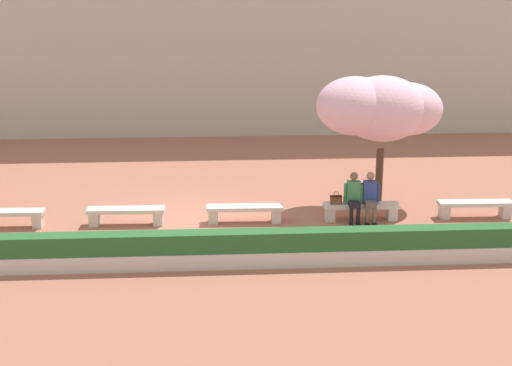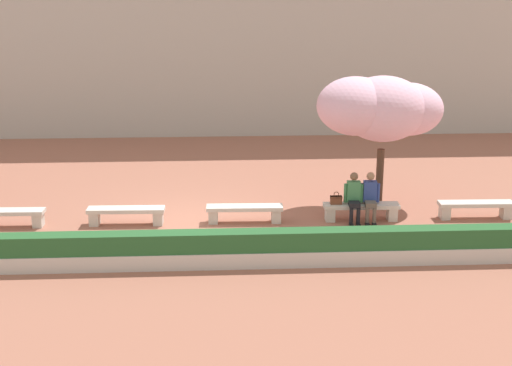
{
  "view_description": "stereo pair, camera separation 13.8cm",
  "coord_description": "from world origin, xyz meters",
  "px_view_note": "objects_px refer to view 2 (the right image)",
  "views": [
    {
      "loc": [
        0.73,
        -17.43,
        6.18
      ],
      "look_at": [
        1.83,
        0.2,
        1.0
      ],
      "focal_mm": 50.0,
      "sensor_mm": 36.0,
      "label": 1
    },
    {
      "loc": [
        0.87,
        -17.44,
        6.18
      ],
      "look_at": [
        1.83,
        0.2,
        1.0
      ],
      "focal_mm": 50.0,
      "sensor_mm": 36.0,
      "label": 2
    }
  ],
  "objects_px": {
    "stone_bench_near_west": "(5,215)",
    "stone_bench_east_end": "(361,209)",
    "stone_bench_near_east": "(245,211)",
    "person_seated_right": "(370,195)",
    "person_seated_left": "(354,195)",
    "handbag": "(336,199)",
    "stone_bench_far_east": "(476,207)",
    "stone_bench_center": "(126,213)",
    "cherry_tree_main": "(380,108)"
  },
  "relations": [
    {
      "from": "stone_bench_near_west",
      "to": "cherry_tree_main",
      "type": "xyz_separation_m",
      "value": [
        9.8,
        1.31,
        2.42
      ]
    },
    {
      "from": "stone_bench_near_east",
      "to": "stone_bench_far_east",
      "type": "xyz_separation_m",
      "value": [
        6.08,
        0.0,
        0.0
      ]
    },
    {
      "from": "stone_bench_east_end",
      "to": "handbag",
      "type": "bearing_deg",
      "value": 178.92
    },
    {
      "from": "stone_bench_near_east",
      "to": "stone_bench_far_east",
      "type": "relative_size",
      "value": 1.0
    },
    {
      "from": "stone_bench_near_east",
      "to": "person_seated_left",
      "type": "height_order",
      "value": "person_seated_left"
    },
    {
      "from": "stone_bench_far_east",
      "to": "handbag",
      "type": "relative_size",
      "value": 5.83
    },
    {
      "from": "person_seated_left",
      "to": "stone_bench_far_east",
      "type": "bearing_deg",
      "value": 0.94
    },
    {
      "from": "cherry_tree_main",
      "to": "handbag",
      "type": "bearing_deg",
      "value": -135.87
    },
    {
      "from": "handbag",
      "to": "stone_bench_center",
      "type": "bearing_deg",
      "value": -179.87
    },
    {
      "from": "stone_bench_far_east",
      "to": "person_seated_right",
      "type": "distance_m",
      "value": 2.86
    },
    {
      "from": "stone_bench_near_east",
      "to": "person_seated_right",
      "type": "xyz_separation_m",
      "value": [
        3.25,
        -0.05,
        0.39
      ]
    },
    {
      "from": "stone_bench_center",
      "to": "handbag",
      "type": "relative_size",
      "value": 5.83
    },
    {
      "from": "stone_bench_far_east",
      "to": "cherry_tree_main",
      "type": "xyz_separation_m",
      "value": [
        -2.37,
        1.31,
        2.42
      ]
    },
    {
      "from": "person_seated_right",
      "to": "handbag",
      "type": "relative_size",
      "value": 3.81
    },
    {
      "from": "stone_bench_east_end",
      "to": "person_seated_right",
      "type": "height_order",
      "value": "person_seated_right"
    },
    {
      "from": "stone_bench_center",
      "to": "stone_bench_near_east",
      "type": "relative_size",
      "value": 1.0
    },
    {
      "from": "cherry_tree_main",
      "to": "stone_bench_east_end",
      "type": "bearing_deg",
      "value": -117.19
    },
    {
      "from": "person_seated_left",
      "to": "handbag",
      "type": "height_order",
      "value": "person_seated_left"
    },
    {
      "from": "stone_bench_near_east",
      "to": "handbag",
      "type": "distance_m",
      "value": 2.39
    },
    {
      "from": "stone_bench_near_west",
      "to": "handbag",
      "type": "height_order",
      "value": "handbag"
    },
    {
      "from": "person_seated_right",
      "to": "stone_bench_east_end",
      "type": "bearing_deg",
      "value": 165.65
    },
    {
      "from": "stone_bench_near_west",
      "to": "stone_bench_center",
      "type": "xyz_separation_m",
      "value": [
        3.04,
        0.0,
        0.0
      ]
    },
    {
      "from": "stone_bench_near_east",
      "to": "cherry_tree_main",
      "type": "bearing_deg",
      "value": 19.43
    },
    {
      "from": "person_seated_left",
      "to": "person_seated_right",
      "type": "xyz_separation_m",
      "value": [
        0.43,
        0.0,
        0.0
      ]
    },
    {
      "from": "stone_bench_center",
      "to": "handbag",
      "type": "height_order",
      "value": "handbag"
    },
    {
      "from": "stone_bench_center",
      "to": "stone_bench_east_end",
      "type": "xyz_separation_m",
      "value": [
        6.08,
        0.0,
        0.0
      ]
    },
    {
      "from": "stone_bench_near_west",
      "to": "stone_bench_east_end",
      "type": "relative_size",
      "value": 1.0
    },
    {
      "from": "stone_bench_far_east",
      "to": "stone_bench_east_end",
      "type": "bearing_deg",
      "value": 180.0
    },
    {
      "from": "person_seated_left",
      "to": "cherry_tree_main",
      "type": "height_order",
      "value": "cherry_tree_main"
    },
    {
      "from": "stone_bench_near_west",
      "to": "person_seated_right",
      "type": "bearing_deg",
      "value": -0.33
    },
    {
      "from": "handbag",
      "to": "stone_bench_near_west",
      "type": "bearing_deg",
      "value": -179.92
    },
    {
      "from": "person_seated_left",
      "to": "handbag",
      "type": "xyz_separation_m",
      "value": [
        -0.45,
        0.07,
        -0.12
      ]
    },
    {
      "from": "stone_bench_far_east",
      "to": "person_seated_left",
      "type": "height_order",
      "value": "person_seated_left"
    },
    {
      "from": "stone_bench_center",
      "to": "stone_bench_near_east",
      "type": "distance_m",
      "value": 3.04
    },
    {
      "from": "person_seated_right",
      "to": "cherry_tree_main",
      "type": "relative_size",
      "value": 0.36
    },
    {
      "from": "stone_bench_center",
      "to": "stone_bench_far_east",
      "type": "xyz_separation_m",
      "value": [
        9.13,
        0.0,
        0.0
      ]
    },
    {
      "from": "stone_bench_near_east",
      "to": "person_seated_left",
      "type": "bearing_deg",
      "value": -1.08
    },
    {
      "from": "stone_bench_near_west",
      "to": "cherry_tree_main",
      "type": "distance_m",
      "value": 10.18
    },
    {
      "from": "stone_bench_near_east",
      "to": "stone_bench_center",
      "type": "bearing_deg",
      "value": 180.0
    },
    {
      "from": "person_seated_right",
      "to": "handbag",
      "type": "xyz_separation_m",
      "value": [
        -0.87,
        0.07,
        -0.12
      ]
    },
    {
      "from": "stone_bench_east_end",
      "to": "stone_bench_far_east",
      "type": "xyz_separation_m",
      "value": [
        3.04,
        0.0,
        0.0
      ]
    },
    {
      "from": "stone_bench_near_west",
      "to": "person_seated_left",
      "type": "relative_size",
      "value": 1.53
    },
    {
      "from": "stone_bench_center",
      "to": "person_seated_right",
      "type": "bearing_deg",
      "value": -0.49
    },
    {
      "from": "stone_bench_near_east",
      "to": "person_seated_right",
      "type": "distance_m",
      "value": 3.27
    },
    {
      "from": "stone_bench_near_west",
      "to": "cherry_tree_main",
      "type": "height_order",
      "value": "cherry_tree_main"
    },
    {
      "from": "stone_bench_near_west",
      "to": "stone_bench_near_east",
      "type": "bearing_deg",
      "value": 0.0
    },
    {
      "from": "stone_bench_near_east",
      "to": "person_seated_left",
      "type": "xyz_separation_m",
      "value": [
        2.82,
        -0.05,
        0.39
      ]
    },
    {
      "from": "stone_bench_far_east",
      "to": "person_seated_left",
      "type": "xyz_separation_m",
      "value": [
        -3.26,
        -0.05,
        0.39
      ]
    },
    {
      "from": "stone_bench_near_west",
      "to": "handbag",
      "type": "relative_size",
      "value": 5.83
    },
    {
      "from": "stone_bench_near_east",
      "to": "person_seated_right",
      "type": "bearing_deg",
      "value": -0.94
    }
  ]
}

